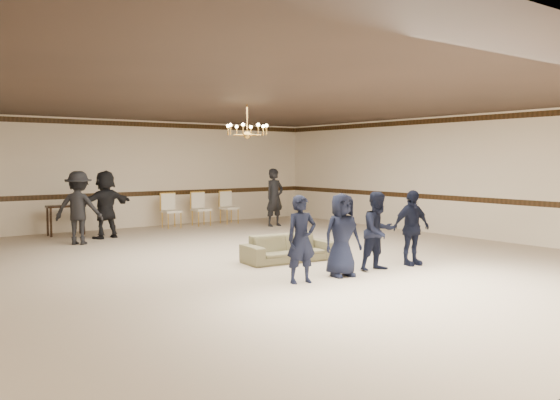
# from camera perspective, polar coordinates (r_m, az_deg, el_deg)

# --- Properties ---
(room) EXTENTS (12.01, 14.01, 3.21)m
(room) POSITION_cam_1_polar(r_m,az_deg,el_deg) (11.64, -0.54, 1.91)
(room) COLOR #BAA78F
(room) RESTS_ON ground
(chair_rail) EXTENTS (12.00, 0.02, 0.14)m
(chair_rail) POSITION_cam_1_polar(r_m,az_deg,el_deg) (17.79, -13.89, 0.58)
(chair_rail) COLOR #34200F
(chair_rail) RESTS_ON wall_back
(crown_molding) EXTENTS (12.00, 0.02, 0.14)m
(crown_molding) POSITION_cam_1_polar(r_m,az_deg,el_deg) (17.79, -14.00, 7.29)
(crown_molding) COLOR #34200F
(crown_molding) RESTS_ON wall_back
(chandelier) EXTENTS (0.94, 0.94, 0.89)m
(chandelier) POSITION_cam_1_polar(r_m,az_deg,el_deg) (12.48, -3.27, 7.90)
(chandelier) COLOR gold
(chandelier) RESTS_ON ceiling
(boy_a) EXTENTS (0.58, 0.44, 1.45)m
(boy_a) POSITION_cam_1_polar(r_m,az_deg,el_deg) (9.48, 2.13, -3.89)
(boy_a) COLOR black
(boy_a) RESTS_ON floor
(boy_b) EXTENTS (0.78, 0.58, 1.45)m
(boy_b) POSITION_cam_1_polar(r_m,az_deg,el_deg) (10.06, 6.14, -3.45)
(boy_b) COLOR black
(boy_b) RESTS_ON floor
(boy_c) EXTENTS (0.74, 0.60, 1.45)m
(boy_c) POSITION_cam_1_polar(r_m,az_deg,el_deg) (10.69, 9.69, -3.05)
(boy_c) COLOR black
(boy_c) RESTS_ON floor
(boy_d) EXTENTS (0.89, 0.47, 1.45)m
(boy_d) POSITION_cam_1_polar(r_m,az_deg,el_deg) (11.35, 12.84, -2.68)
(boy_d) COLOR black
(boy_d) RESTS_ON floor
(settee) EXTENTS (1.88, 0.90, 0.53)m
(settee) POSITION_cam_1_polar(r_m,az_deg,el_deg) (11.53, 0.77, -4.77)
(settee) COLOR #6A6246
(settee) RESTS_ON floor
(adult_left) EXTENTS (1.30, 1.20, 1.75)m
(adult_left) POSITION_cam_1_polar(r_m,az_deg,el_deg) (14.56, -19.26, -0.74)
(adult_left) COLOR black
(adult_left) RESTS_ON floor
(adult_mid) EXTENTS (1.70, 0.85, 1.75)m
(adult_mid) POSITION_cam_1_polar(r_m,az_deg,el_deg) (15.51, -16.85, -0.41)
(adult_mid) COLOR black
(adult_mid) RESTS_ON floor
(adult_right) EXTENTS (0.67, 0.47, 1.75)m
(adult_right) POSITION_cam_1_polar(r_m,az_deg,el_deg) (17.56, -0.53, 0.25)
(adult_right) COLOR black
(adult_right) RESTS_ON floor
(banquet_chair_left) EXTENTS (0.51, 0.51, 1.02)m
(banquet_chair_left) POSITION_cam_1_polar(r_m,az_deg,el_deg) (17.38, -10.67, -1.07)
(banquet_chair_left) COLOR #F3E8CC
(banquet_chair_left) RESTS_ON floor
(banquet_chair_mid) EXTENTS (0.50, 0.50, 1.02)m
(banquet_chair_mid) POSITION_cam_1_polar(r_m,az_deg,el_deg) (17.84, -7.78, -0.91)
(banquet_chair_mid) COLOR #F3E8CC
(banquet_chair_mid) RESTS_ON floor
(banquet_chair_right) EXTENTS (0.54, 0.54, 1.02)m
(banquet_chair_right) POSITION_cam_1_polar(r_m,az_deg,el_deg) (18.34, -5.04, -0.75)
(banquet_chair_right) COLOR #F3E8CC
(banquet_chair_right) RESTS_ON floor
(console_table) EXTENTS (0.98, 0.45, 0.81)m
(console_table) POSITION_cam_1_polar(r_m,az_deg,el_deg) (16.50, -20.39, -1.88)
(console_table) COLOR black
(console_table) RESTS_ON floor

